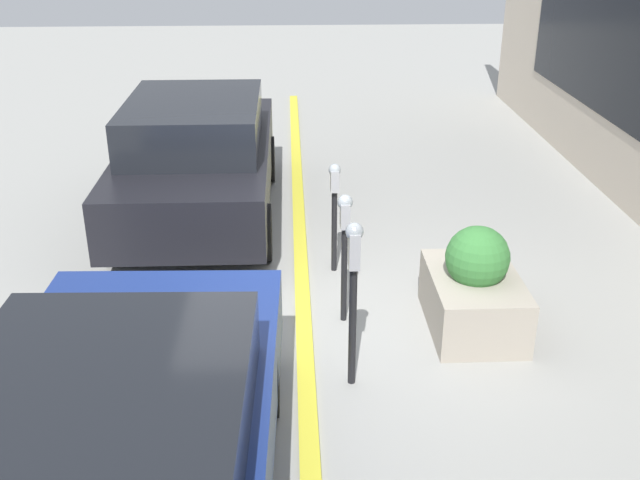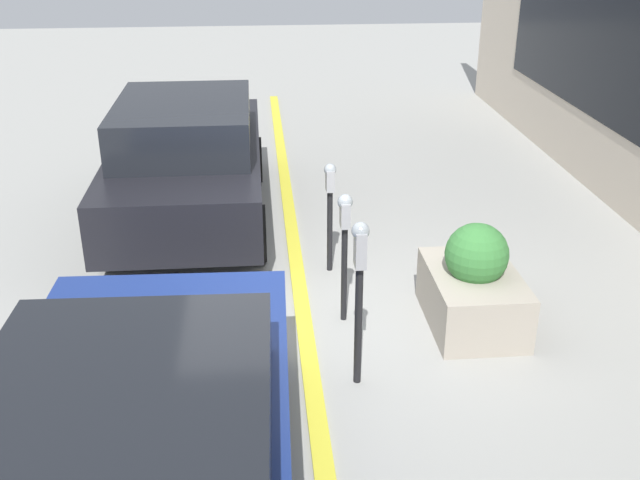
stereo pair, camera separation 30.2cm
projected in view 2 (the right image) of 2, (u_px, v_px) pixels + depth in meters
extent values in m
plane|color=#999993|center=(311.00, 319.00, 7.66)|extent=(40.00, 40.00, 0.00)
cube|color=gold|center=(303.00, 317.00, 7.65)|extent=(19.00, 0.16, 0.04)
cube|color=black|center=(586.00, 22.00, 10.95)|extent=(5.70, 0.02, 2.49)
cylinder|color=black|center=(358.00, 326.00, 6.43)|extent=(0.07, 0.07, 1.15)
cube|color=#99999E|center=(360.00, 249.00, 6.13)|extent=(0.18, 0.09, 0.32)
sphere|color=gray|center=(361.00, 231.00, 6.06)|extent=(0.15, 0.15, 0.15)
cylinder|color=black|center=(344.00, 274.00, 7.45)|extent=(0.06, 0.06, 1.03)
cube|color=#99999E|center=(345.00, 214.00, 7.18)|extent=(0.18, 0.09, 0.26)
sphere|color=gray|center=(345.00, 202.00, 7.13)|extent=(0.15, 0.15, 0.15)
cylinder|color=black|center=(330.00, 231.00, 8.48)|extent=(0.06, 0.06, 0.98)
cube|color=#99999E|center=(330.00, 180.00, 8.23)|extent=(0.16, 0.09, 0.24)
sphere|color=gray|center=(330.00, 170.00, 8.18)|extent=(0.14, 0.14, 0.14)
cube|color=#A39989|center=(473.00, 298.00, 7.47)|extent=(1.29, 0.86, 0.57)
sphere|color=#387A38|center=(477.00, 254.00, 7.27)|extent=(0.62, 0.62, 0.62)
cube|color=navy|center=(132.00, 480.00, 4.66)|extent=(4.59, 2.12, 0.59)
cube|color=black|center=(118.00, 431.00, 4.28)|extent=(2.41, 1.82, 0.47)
cylinder|color=black|center=(273.00, 381.00, 6.14)|extent=(0.62, 0.24, 0.62)
cylinder|color=black|center=(45.00, 393.00, 5.99)|extent=(0.62, 0.24, 0.62)
cube|color=black|center=(188.00, 168.00, 9.82)|extent=(4.47, 1.89, 0.72)
cube|color=black|center=(184.00, 124.00, 9.39)|extent=(2.33, 1.66, 0.58)
cylinder|color=black|center=(254.00, 160.00, 11.30)|extent=(0.68, 0.23, 0.68)
cylinder|color=black|center=(139.00, 163.00, 11.16)|extent=(0.68, 0.23, 0.68)
cylinder|color=black|center=(256.00, 234.00, 8.78)|extent=(0.68, 0.23, 0.68)
cylinder|color=black|center=(107.00, 239.00, 8.64)|extent=(0.68, 0.23, 0.68)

